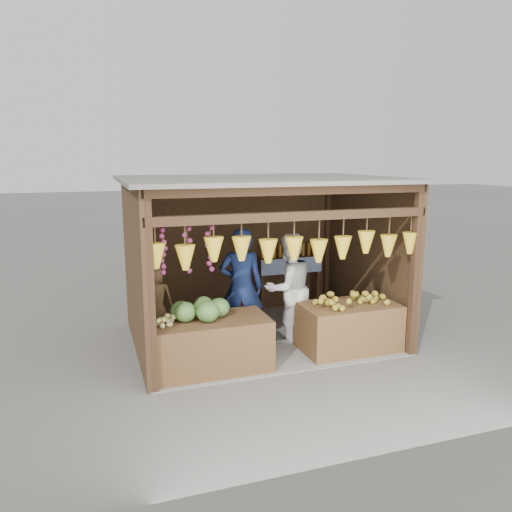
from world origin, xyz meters
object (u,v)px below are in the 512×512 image
(man_standing, at_px, (241,287))
(woman_standing, at_px, (288,288))
(counter_left, at_px, (208,345))
(counter_right, at_px, (349,327))
(vendor_seated, at_px, (157,298))

(man_standing, xyz_separation_m, woman_standing, (0.76, -0.10, -0.06))
(counter_left, relative_size, counter_right, 1.16)
(counter_left, relative_size, woman_standing, 0.96)
(vendor_seated, bearing_deg, counter_right, 169.94)
(counter_right, xyz_separation_m, vendor_seated, (-2.80, 1.09, 0.43))
(counter_right, relative_size, man_standing, 0.78)
(counter_left, height_order, counter_right, counter_left)
(man_standing, xyz_separation_m, vendor_seated, (-1.29, 0.32, -0.15))
(woman_standing, bearing_deg, counter_right, 126.71)
(counter_right, distance_m, woman_standing, 1.13)
(counter_left, distance_m, man_standing, 1.24)
(woman_standing, bearing_deg, counter_left, 13.68)
(man_standing, distance_m, vendor_seated, 1.34)
(woman_standing, relative_size, vendor_seated, 1.80)
(counter_left, bearing_deg, man_standing, 47.21)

